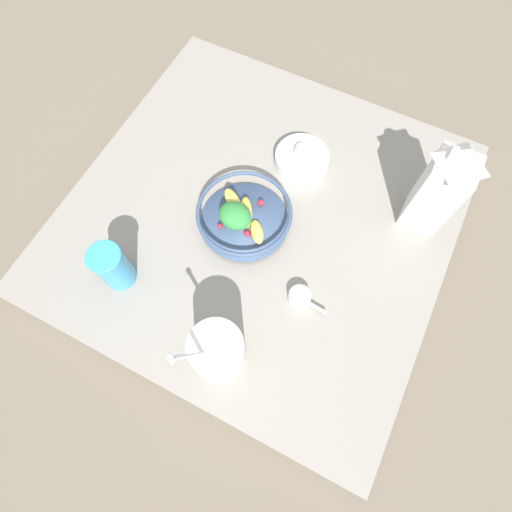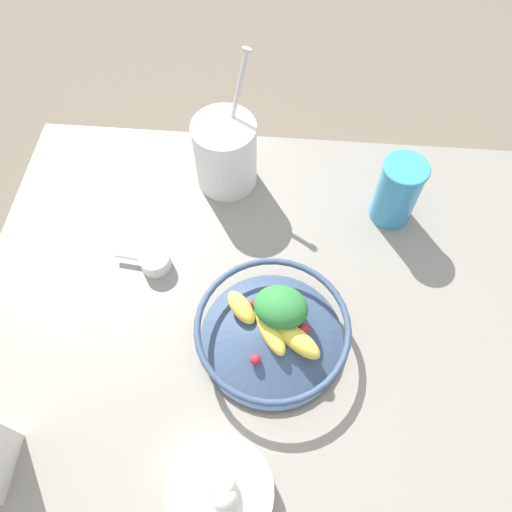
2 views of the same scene
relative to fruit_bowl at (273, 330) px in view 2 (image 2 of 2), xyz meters
The scene contains 7 objects.
ground_plane 0.10m from the fruit_bowl, 151.14° to the left, with size 6.00×6.00×0.00m, color #665B4C.
countertop 0.08m from the fruit_bowl, 151.14° to the left, with size 0.92×0.92×0.05m.
fruit_bowl is the anchor object (origin of this frame).
yogurt_tub 0.33m from the fruit_bowl, 18.51° to the left, with size 0.13×0.11×0.24m.
drinking_cup 0.32m from the fruit_bowl, 37.19° to the right, with size 0.08×0.08×0.13m.
measuring_scoop 0.24m from the fruit_bowl, 60.42° to the left, with size 0.05×0.09×0.03m.
garlic_bowl 0.23m from the fruit_bowl, 166.43° to the left, with size 0.14×0.14×0.07m.
Camera 2 is at (-0.24, -0.02, 0.78)m, focal length 35.00 mm.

